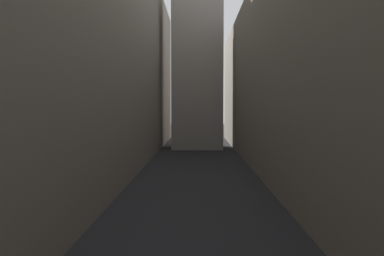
% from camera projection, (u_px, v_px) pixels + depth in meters
% --- Properties ---
extents(ground_plane, '(264.00, 264.00, 0.00)m').
position_uv_depth(ground_plane, '(196.00, 185.00, 35.28)').
color(ground_plane, '#232326').
extents(building_block_left, '(15.15, 108.00, 23.74)m').
position_uv_depth(building_block_left, '(40.00, 39.00, 36.92)').
color(building_block_left, gray).
rests_on(building_block_left, ground).
extents(building_block_right, '(11.74, 108.00, 18.84)m').
position_uv_depth(building_block_right, '(334.00, 69.00, 36.69)').
color(building_block_right, gray).
rests_on(building_block_right, ground).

